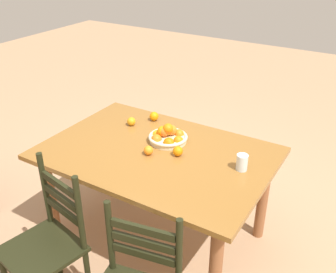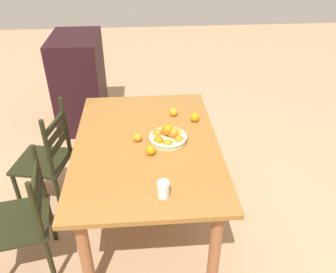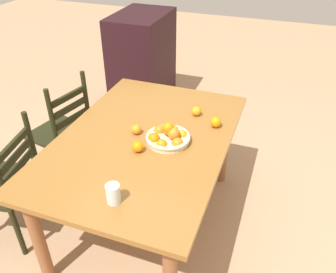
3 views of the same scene
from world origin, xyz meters
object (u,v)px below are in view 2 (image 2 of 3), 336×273
cabinet (80,82)px  drinking_glass (163,189)px  chair_by_cabinet (22,220)px  dining_table (147,154)px  fruit_bowl (168,136)px  orange_loose_0 (137,137)px  orange_loose_2 (195,117)px  orange_loose_3 (173,112)px  orange_loose_1 (151,150)px  chair_near_window (47,161)px

cabinet → drinking_glass: size_ratio=10.13×
chair_by_cabinet → cabinet: cabinet is taller
dining_table → fruit_bowl: 0.22m
dining_table → fruit_bowl: bearing=-86.0°
orange_loose_0 → dining_table: bearing=-111.0°
dining_table → orange_loose_2: size_ratio=21.43×
chair_by_cabinet → orange_loose_0: chair_by_cabinet is taller
fruit_bowl → orange_loose_2: size_ratio=3.89×
orange_loose_0 → orange_loose_2: (0.26, -0.47, 0.00)m
dining_table → orange_loose_3: size_ratio=23.48×
fruit_bowl → orange_loose_0: fruit_bowl is taller
cabinet → chair_by_cabinet: bearing=176.8°
orange_loose_2 → dining_table: bearing=125.1°
chair_by_cabinet → drinking_glass: bearing=68.8°
cabinet → orange_loose_3: (-1.28, -0.98, 0.26)m
orange_loose_1 → orange_loose_2: orange_loose_2 is taller
cabinet → fruit_bowl: (-1.66, -0.91, 0.27)m
cabinet → orange_loose_1: bearing=-156.9°
dining_table → orange_loose_0: orange_loose_0 is taller
orange_loose_0 → chair_by_cabinet: bearing=118.3°
orange_loose_3 → drinking_glass: size_ratio=0.62×
chair_by_cabinet → cabinet: bearing=166.2°
cabinet → orange_loose_0: (-1.65, -0.68, 0.26)m
dining_table → fruit_bowl: (0.01, -0.16, 0.15)m
chair_by_cabinet → orange_loose_1: (0.25, -0.89, 0.35)m
orange_loose_1 → chair_by_cabinet: bearing=105.9°
chair_near_window → orange_loose_2: size_ratio=13.30×
fruit_bowl → drinking_glass: 0.60m
chair_by_cabinet → orange_loose_3: size_ratio=13.64×
orange_loose_2 → chair_by_cabinet: bearing=118.5°
orange_loose_2 → orange_loose_1: bearing=139.2°
cabinet → orange_loose_0: size_ratio=16.67×
chair_by_cabinet → orange_loose_0: size_ratio=13.97×
chair_near_window → chair_by_cabinet: 0.65m
cabinet → orange_loose_1: (-1.83, -0.77, 0.26)m
orange_loose_1 → drinking_glass: bearing=-172.1°
dining_table → drinking_glass: (-0.59, -0.09, 0.16)m
orange_loose_1 → orange_loose_3: orange_loose_1 is taller
chair_near_window → drinking_glass: (-0.83, -0.92, 0.35)m
chair_by_cabinet → orange_loose_2: bearing=108.1°
orange_loose_1 → orange_loose_3: 0.58m
cabinet → orange_loose_3: 1.64m
orange_loose_2 → fruit_bowl: bearing=138.6°
orange_loose_2 → drinking_glass: (-0.87, 0.32, 0.02)m
chair_near_window → cabinet: 1.44m
orange_loose_0 → orange_loose_2: bearing=-61.1°
dining_table → orange_loose_0: bearing=69.0°
orange_loose_3 → drinking_glass: (-0.98, 0.15, 0.02)m
fruit_bowl → orange_loose_2: fruit_bowl is taller
chair_near_window → orange_loose_1: size_ratio=14.00×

